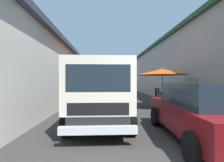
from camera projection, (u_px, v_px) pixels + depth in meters
name	position (u px, v px, depth m)	size (l,w,h in m)	color
ground	(118.00, 97.00, 15.48)	(90.00, 90.00, 0.00)	#33302D
building_left_whitewash	(49.00, 77.00, 17.41)	(49.80, 7.50, 3.79)	beige
building_right_concrete	(181.00, 72.00, 18.05)	(49.80, 7.50, 5.02)	#A39E93
fruit_stall_mid_lane	(97.00, 75.00, 9.17)	(2.46, 2.46, 2.37)	#9E9EA3
fruit_stall_far_left	(103.00, 81.00, 20.07)	(2.13, 2.13, 2.16)	#9E9EA3
fruit_stall_far_right	(162.00, 76.00, 9.17)	(2.83, 2.83, 2.25)	#9E9EA3
hatchback_car	(203.00, 111.00, 4.24)	(4.00, 2.09, 1.45)	#600F14
delivery_truck	(100.00, 96.00, 5.21)	(4.93, 1.99, 2.08)	black
vendor_by_crates	(99.00, 87.00, 16.16)	(0.29, 0.63, 1.62)	#232328
parked_scooter	(160.00, 95.00, 12.35)	(1.69, 0.37, 1.14)	black
plastic_stool	(187.00, 105.00, 8.09)	(0.30, 0.30, 0.43)	red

